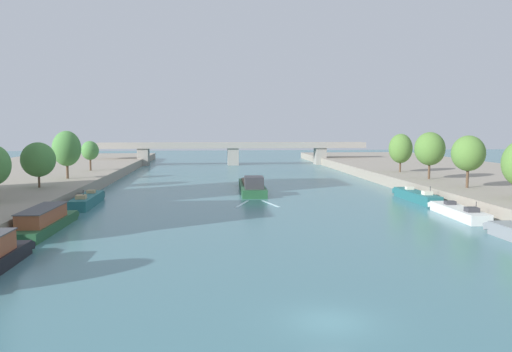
% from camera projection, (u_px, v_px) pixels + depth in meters
% --- Properties ---
extents(ground_plane, '(400.00, 400.00, 0.00)m').
position_uv_depth(ground_plane, '(330.00, 322.00, 25.88)').
color(ground_plane, teal).
extents(quay_right, '(36.00, 170.00, 1.79)m').
position_uv_depth(quay_right, '(500.00, 182.00, 83.99)').
color(quay_right, gray).
rests_on(quay_right, ground).
extents(barge_midriver, '(4.00, 18.36, 2.89)m').
position_uv_depth(barge_midriver, '(252.00, 186.00, 78.42)').
color(barge_midriver, '#235633').
rests_on(barge_midriver, ground).
extents(wake_behind_barge, '(5.60, 5.96, 0.03)m').
position_uv_depth(wake_behind_barge, '(256.00, 204.00, 66.18)').
color(wake_behind_barge, silver).
rests_on(wake_behind_barge, ground).
extents(moored_boat_left_gap_after, '(2.98, 13.61, 2.32)m').
position_uv_depth(moored_boat_left_gap_after, '(45.00, 221.00, 48.66)').
color(moored_boat_left_gap_after, '#235633').
rests_on(moored_boat_left_gap_after, ground).
extents(moored_boat_left_far, '(2.29, 12.01, 2.40)m').
position_uv_depth(moored_boat_left_far, '(88.00, 200.00, 64.78)').
color(moored_boat_left_far, '#23666B').
rests_on(moored_boat_left_far, ground).
extents(moored_boat_right_downstream, '(2.65, 11.46, 2.17)m').
position_uv_depth(moored_boat_right_downstream, '(458.00, 212.00, 56.50)').
color(moored_boat_right_downstream, silver).
rests_on(moored_boat_right_downstream, ground).
extents(moored_boat_right_far, '(2.16, 12.42, 2.37)m').
position_uv_depth(moored_boat_right_far, '(416.00, 196.00, 68.96)').
color(moored_boat_right_far, '#23666B').
rests_on(moored_boat_right_far, ground).
extents(tree_left_past_mid, '(4.48, 4.48, 6.08)m').
position_uv_depth(tree_left_past_mid, '(38.00, 160.00, 68.50)').
color(tree_left_past_mid, brown).
rests_on(tree_left_past_mid, quay_left).
extents(tree_left_third, '(4.40, 4.40, 7.53)m').
position_uv_depth(tree_left_third, '(67.00, 149.00, 80.67)').
color(tree_left_third, brown).
rests_on(tree_left_third, quay_left).
extents(tree_left_midway, '(3.21, 3.21, 5.55)m').
position_uv_depth(tree_left_midway, '(90.00, 151.00, 95.93)').
color(tree_left_midway, brown).
rests_on(tree_left_midway, quay_left).
extents(tree_right_third, '(4.38, 4.38, 6.99)m').
position_uv_depth(tree_right_third, '(468.00, 153.00, 68.26)').
color(tree_right_third, brown).
rests_on(tree_right_third, quay_right).
extents(tree_right_past_mid, '(4.67, 4.67, 7.34)m').
position_uv_depth(tree_right_past_mid, '(430.00, 149.00, 79.92)').
color(tree_right_past_mid, brown).
rests_on(tree_right_past_mid, quay_right).
extents(tree_right_far, '(4.21, 4.21, 6.92)m').
position_uv_depth(tree_right_far, '(401.00, 148.00, 92.74)').
color(tree_right_far, brown).
rests_on(tree_right_far, quay_right).
extents(bridge_far, '(70.74, 4.40, 5.95)m').
position_uv_depth(bridge_far, '(233.00, 150.00, 135.44)').
color(bridge_far, '#9E998E').
rests_on(bridge_far, ground).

